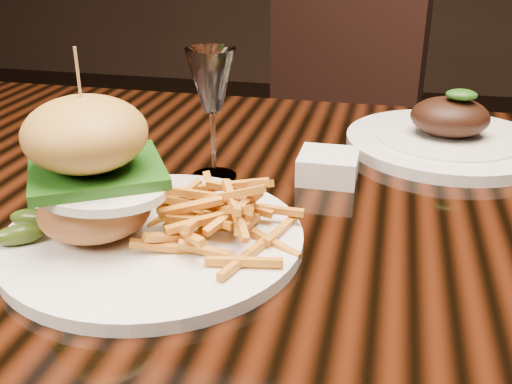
% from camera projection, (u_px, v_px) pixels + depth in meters
% --- Properties ---
extents(dining_table, '(1.60, 0.90, 0.75)m').
position_uv_depth(dining_table, '(298.00, 241.00, 0.84)').
color(dining_table, black).
rests_on(dining_table, ground).
extents(burger_plate, '(0.34, 0.34, 0.22)m').
position_uv_depth(burger_plate, '(138.00, 199.00, 0.66)').
color(burger_plate, silver).
rests_on(burger_plate, dining_table).
extents(ramekin, '(0.09, 0.09, 0.04)m').
position_uv_depth(ramekin, '(328.00, 166.00, 0.84)').
color(ramekin, silver).
rests_on(ramekin, dining_table).
extents(wine_glass, '(0.07, 0.07, 0.18)m').
position_uv_depth(wine_glass, '(212.00, 85.00, 0.80)').
color(wine_glass, white).
rests_on(wine_glass, dining_table).
extents(far_dish, '(0.32, 0.32, 0.10)m').
position_uv_depth(far_dish, '(447.00, 137.00, 0.96)').
color(far_dish, silver).
rests_on(far_dish, dining_table).
extents(chair_far, '(0.58, 0.59, 0.95)m').
position_uv_depth(chair_far, '(323.00, 132.00, 1.70)').
color(chair_far, black).
rests_on(chair_far, ground).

